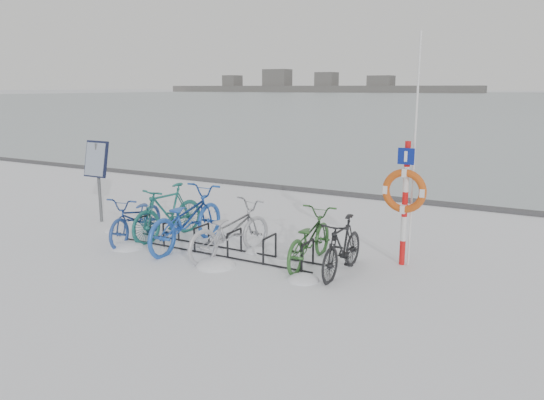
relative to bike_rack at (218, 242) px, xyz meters
name	(u,v)px	position (x,y,z in m)	size (l,w,h in m)	color
ground	(218,252)	(0.00, 0.00, -0.18)	(900.00, 900.00, 0.00)	white
quay_edge	(340,193)	(0.00, 5.90, -0.13)	(400.00, 0.25, 0.10)	#3F3F42
bike_rack	(218,242)	(0.00, 0.00, 0.00)	(4.00, 0.48, 0.46)	black
info_board	(97,164)	(-3.55, 0.55, 1.12)	(0.60, 0.24, 1.80)	#595B5E
lifebuoy_station	(405,191)	(3.12, 0.88, 1.10)	(0.73, 0.22, 3.80)	red
shoreline	(306,87)	(-122.02, 260.00, 2.61)	(180.00, 12.00, 9.50)	#4F4F4F
bike_0	(137,216)	(-1.84, -0.11, 0.29)	(0.63, 1.80, 0.95)	navy
bike_1	(168,210)	(-1.41, 0.32, 0.37)	(0.52, 1.83, 1.10)	#1C605A
bike_2	(186,217)	(-0.72, 0.02, 0.39)	(0.76, 2.18, 1.14)	#2152B2
bike_3	(230,228)	(0.32, -0.07, 0.32)	(0.67, 1.92, 1.01)	#A4A5AC
bike_4	(309,236)	(1.71, 0.25, 0.29)	(0.63, 1.80, 0.94)	#2D5A28
bike_5	(342,245)	(2.39, 0.05, 0.30)	(0.45, 1.59, 0.96)	black
snow_drifts	(209,257)	(0.03, -0.31, -0.18)	(5.18, 1.68, 0.24)	white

